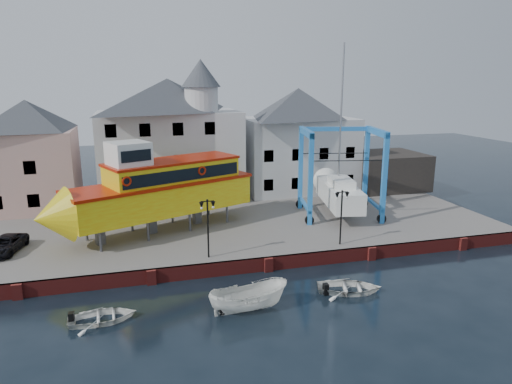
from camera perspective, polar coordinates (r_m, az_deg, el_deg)
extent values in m
plane|color=black|center=(32.50, 1.54, -9.85)|extent=(140.00, 140.00, 0.00)
cube|color=slate|center=(42.33, -2.73, -3.44)|extent=(44.00, 22.00, 1.00)
cube|color=maroon|center=(32.41, 1.49, -8.96)|extent=(44.00, 0.25, 1.00)
cube|color=maroon|center=(31.96, -27.67, -10.98)|extent=(0.60, 0.36, 1.00)
cube|color=maroon|center=(31.10, -12.93, -10.35)|extent=(0.60, 0.36, 1.00)
cube|color=maroon|center=(32.26, 1.58, -9.07)|extent=(0.60, 0.36, 1.00)
cube|color=maroon|center=(35.25, 14.24, -7.48)|extent=(0.60, 0.36, 1.00)
cube|color=maroon|center=(39.65, 24.45, -5.92)|extent=(0.60, 0.36, 1.00)
cube|color=tan|center=(48.16, -26.16, 2.48)|extent=(8.00, 7.00, 7.50)
pyramid|color=#34383D|center=(47.54, -26.82, 8.57)|extent=(8.00, 7.00, 2.80)
cube|color=black|center=(45.17, -26.04, -0.98)|extent=(1.00, 0.08, 1.20)
cube|color=black|center=(44.57, -26.44, 2.75)|extent=(1.00, 0.08, 1.20)
cube|color=silver|center=(47.74, -10.65, 4.49)|extent=(14.00, 8.00, 9.00)
pyramid|color=#34383D|center=(47.16, -10.98, 11.82)|extent=(14.00, 8.00, 3.20)
cube|color=black|center=(44.33, -17.15, -0.44)|extent=(1.00, 0.08, 1.20)
cube|color=black|center=(44.30, -13.28, -0.19)|extent=(1.00, 0.08, 1.20)
cube|color=black|center=(44.48, -9.42, 0.05)|extent=(1.00, 0.08, 1.20)
cube|color=black|center=(44.85, -5.61, 0.29)|extent=(1.00, 0.08, 1.20)
cube|color=black|center=(43.72, -17.43, 3.38)|extent=(1.00, 0.08, 1.20)
cube|color=black|center=(43.69, -13.49, 3.63)|extent=(1.00, 0.08, 1.20)
cube|color=black|center=(43.87, -9.57, 3.86)|extent=(1.00, 0.08, 1.20)
cube|color=black|center=(44.25, -5.70, 4.07)|extent=(1.00, 0.08, 1.20)
cube|color=black|center=(43.31, -17.71, 7.28)|extent=(1.00, 0.08, 1.20)
cube|color=black|center=(43.28, -13.72, 7.54)|extent=(1.00, 0.08, 1.20)
cube|color=black|center=(43.46, -9.73, 7.75)|extent=(1.00, 0.08, 1.20)
cube|color=black|center=(43.85, -5.79, 7.93)|extent=(1.00, 0.08, 1.20)
cylinder|color=silver|center=(45.12, -6.85, 11.38)|extent=(3.20, 3.20, 2.40)
cone|color=#34383D|center=(45.09, -6.94, 14.56)|extent=(3.80, 3.80, 2.60)
cube|color=silver|center=(51.29, 5.15, 4.74)|extent=(12.00, 8.00, 8.00)
pyramid|color=#34383D|center=(50.71, 5.29, 11.00)|extent=(12.00, 8.00, 3.20)
cube|color=black|center=(46.65, 1.57, 0.88)|extent=(1.00, 0.08, 1.20)
cube|color=black|center=(47.58, 5.03, 1.09)|extent=(1.00, 0.08, 1.20)
cube|color=black|center=(48.68, 8.35, 1.28)|extent=(1.00, 0.08, 1.20)
cube|color=black|center=(49.93, 11.52, 1.46)|extent=(1.00, 0.08, 1.20)
cube|color=black|center=(46.07, 1.60, 4.52)|extent=(1.00, 0.08, 1.20)
cube|color=black|center=(47.01, 5.11, 4.65)|extent=(1.00, 0.08, 1.20)
cube|color=black|center=(48.12, 8.48, 4.77)|extent=(1.00, 0.08, 1.20)
cube|color=black|center=(49.39, 11.68, 4.87)|extent=(1.00, 0.08, 1.20)
cube|color=black|center=(54.16, 15.84, 2.60)|extent=(8.00, 7.00, 4.00)
cylinder|color=black|center=(31.69, -6.02, -4.75)|extent=(0.12, 0.12, 4.00)
cube|color=black|center=(31.10, -6.11, -1.16)|extent=(0.90, 0.06, 0.06)
sphere|color=black|center=(31.08, -6.12, -1.04)|extent=(0.16, 0.16, 0.16)
cone|color=black|center=(31.11, -6.83, -1.69)|extent=(0.32, 0.32, 0.45)
sphere|color=white|center=(31.16, -6.82, -2.01)|extent=(0.18, 0.18, 0.18)
cone|color=black|center=(31.23, -5.38, -1.59)|extent=(0.32, 0.32, 0.45)
sphere|color=white|center=(31.28, -5.37, -1.91)|extent=(0.18, 0.18, 0.18)
cylinder|color=black|center=(34.59, 10.58, -3.31)|extent=(0.12, 0.12, 4.00)
cube|color=black|center=(34.05, 10.73, -0.01)|extent=(0.90, 0.06, 0.06)
sphere|color=black|center=(34.03, 10.74, 0.10)|extent=(0.16, 0.16, 0.16)
cone|color=black|center=(33.94, 10.11, -0.50)|extent=(0.32, 0.32, 0.45)
sphere|color=white|center=(33.99, 10.09, -0.79)|extent=(0.18, 0.18, 0.18)
cone|color=black|center=(34.28, 11.32, -0.41)|extent=(0.32, 0.32, 0.45)
sphere|color=white|center=(34.33, 11.30, -0.70)|extent=(0.18, 0.18, 0.18)
cylinder|color=#59595E|center=(34.79, -18.88, -5.83)|extent=(0.26, 0.26, 1.59)
cylinder|color=#59595E|center=(37.47, -20.44, -4.56)|extent=(0.26, 0.26, 1.59)
cylinder|color=#59595E|center=(36.09, -13.35, -4.74)|extent=(0.26, 0.26, 1.59)
cylinder|color=#59595E|center=(38.68, -15.25, -3.60)|extent=(0.26, 0.26, 1.59)
cylinder|color=#59595E|center=(37.71, -8.27, -3.69)|extent=(0.26, 0.26, 1.59)
cylinder|color=#59595E|center=(40.19, -10.42, -2.67)|extent=(0.26, 0.26, 1.59)
cylinder|color=#59595E|center=(39.60, -3.65, -2.72)|extent=(0.26, 0.26, 1.59)
cylinder|color=#59595E|center=(41.98, -5.97, -1.81)|extent=(0.26, 0.26, 1.59)
cube|color=#59595E|center=(36.29, -18.90, -5.02)|extent=(0.79, 0.74, 1.59)
cube|color=#59595E|center=(37.79, -12.87, -3.86)|extent=(0.79, 0.74, 1.59)
cube|color=#59595E|center=(39.70, -7.38, -2.76)|extent=(0.79, 0.74, 1.59)
cube|color=#EAAB0A|center=(37.71, -11.59, -0.74)|extent=(15.19, 9.58, 2.33)
cone|color=#EAAB0A|center=(34.85, -24.21, -2.90)|extent=(3.73, 4.61, 4.02)
cube|color=#A81B04|center=(37.41, -11.68, 1.14)|extent=(15.54, 9.86, 0.23)
cube|color=#EAAB0A|center=(37.74, -10.31, 2.46)|extent=(11.14, 7.51, 1.69)
cube|color=black|center=(36.16, -8.93, 2.11)|extent=(9.34, 4.10, 0.95)
cube|color=black|center=(39.32, -11.59, 2.94)|extent=(9.34, 4.10, 0.95)
cube|color=#A81B04|center=(37.57, -10.37, 3.87)|extent=(11.37, 7.69, 0.19)
cube|color=white|center=(35.86, -15.65, 4.52)|extent=(3.62, 3.62, 1.93)
cube|color=black|center=(34.57, -14.73, 4.39)|extent=(2.14, 0.97, 0.85)
torus|color=#A81B04|center=(34.04, -15.86, 1.29)|extent=(0.74, 0.43, 0.74)
torus|color=#A81B04|center=(36.87, -6.76, 2.66)|extent=(0.74, 0.43, 0.74)
cube|color=blue|center=(38.44, 6.83, 1.49)|extent=(0.46, 0.46, 7.81)
cylinder|color=black|center=(39.34, 6.69, -3.51)|extent=(0.82, 0.43, 0.78)
cube|color=blue|center=(43.45, 5.60, 2.96)|extent=(0.46, 0.46, 7.81)
cylinder|color=black|center=(44.24, 5.49, -1.52)|extent=(0.82, 0.43, 0.78)
cube|color=blue|center=(40.08, 15.73, 1.58)|extent=(0.46, 0.46, 7.81)
cylinder|color=black|center=(40.94, 15.42, -3.24)|extent=(0.82, 0.43, 0.78)
cube|color=blue|center=(44.90, 13.57, 2.99)|extent=(0.46, 0.46, 7.81)
cylinder|color=black|center=(45.67, 13.33, -1.35)|extent=(0.82, 0.43, 0.78)
cube|color=blue|center=(40.37, 6.32, 7.44)|extent=(1.48, 5.55, 0.55)
cube|color=blue|center=(41.59, 6.08, -1.50)|extent=(1.37, 5.52, 0.23)
cube|color=blue|center=(41.92, 14.90, 7.29)|extent=(1.48, 5.55, 0.55)
cube|color=blue|center=(43.10, 14.37, -1.31)|extent=(1.37, 5.52, 0.23)
cube|color=blue|center=(43.53, 9.85, 7.78)|extent=(6.64, 1.70, 0.39)
cube|color=white|center=(42.01, 10.35, -0.23)|extent=(4.17, 8.71, 1.79)
cone|color=white|center=(46.71, 8.90, 1.24)|extent=(2.87, 2.26, 2.57)
cube|color=#59595E|center=(42.33, 10.28, -1.92)|extent=(0.66, 2.02, 0.78)
cube|color=white|center=(41.21, 10.61, 1.23)|extent=(2.41, 3.63, 0.67)
cylinder|color=#99999E|center=(41.44, 10.59, 9.43)|extent=(0.19, 0.19, 12.27)
cube|color=black|center=(39.41, 11.26, 3.86)|extent=(6.00, 1.32, 0.05)
cube|color=black|center=(43.25, 9.91, 4.79)|extent=(6.00, 1.32, 0.05)
imported|color=black|center=(37.47, -28.89, -5.79)|extent=(2.76, 4.48, 1.16)
imported|color=white|center=(27.40, -0.91, -14.62)|extent=(4.84, 2.08, 1.83)
imported|color=white|center=(30.13, 11.53, -12.14)|extent=(4.72, 3.98, 0.84)
imported|color=white|center=(27.70, -18.59, -15.06)|extent=(3.81, 2.83, 0.76)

